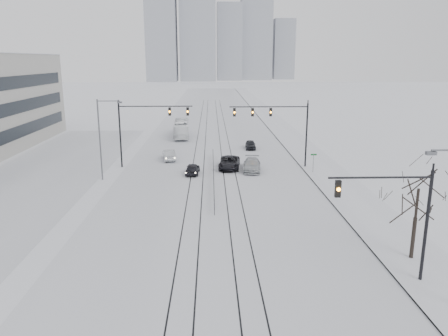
% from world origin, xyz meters
% --- Properties ---
extents(road, '(22.00, 260.00, 0.02)m').
position_xyz_m(road, '(0.00, 60.00, 0.01)').
color(road, silver).
rests_on(road, ground).
extents(sidewalk_east, '(5.00, 260.00, 0.16)m').
position_xyz_m(sidewalk_east, '(13.50, 60.00, 0.08)').
color(sidewalk_east, silver).
rests_on(sidewalk_east, ground).
extents(curb, '(0.10, 260.00, 0.12)m').
position_xyz_m(curb, '(11.05, 60.00, 0.06)').
color(curb, gray).
rests_on(curb, ground).
extents(parking_strip, '(14.00, 60.00, 0.03)m').
position_xyz_m(parking_strip, '(-20.00, 35.00, 0.01)').
color(parking_strip, silver).
rests_on(parking_strip, ground).
extents(tram_rails, '(5.30, 180.00, 0.01)m').
position_xyz_m(tram_rails, '(-0.00, 40.00, 0.02)').
color(tram_rails, black).
rests_on(tram_rails, ground).
extents(skyline, '(96.00, 48.00, 72.00)m').
position_xyz_m(skyline, '(5.02, 273.63, 30.65)').
color(skyline, '#8F939D').
rests_on(skyline, ground).
extents(traffic_mast_near, '(6.10, 0.37, 7.00)m').
position_xyz_m(traffic_mast_near, '(10.79, 6.00, 4.56)').
color(traffic_mast_near, black).
rests_on(traffic_mast_near, ground).
extents(traffic_mast_ne, '(9.60, 0.37, 8.00)m').
position_xyz_m(traffic_mast_ne, '(8.15, 34.99, 5.76)').
color(traffic_mast_ne, black).
rests_on(traffic_mast_ne, ground).
extents(traffic_mast_nw, '(9.10, 0.37, 8.00)m').
position_xyz_m(traffic_mast_nw, '(-8.52, 36.00, 5.57)').
color(traffic_mast_nw, black).
rests_on(traffic_mast_nw, ground).
extents(street_light_west, '(2.73, 0.25, 9.00)m').
position_xyz_m(street_light_west, '(-12.20, 30.00, 5.21)').
color(street_light_west, '#595B60').
rests_on(street_light_west, ground).
extents(bare_tree, '(4.40, 4.40, 6.10)m').
position_xyz_m(bare_tree, '(13.20, 9.00, 4.49)').
color(bare_tree, black).
rests_on(bare_tree, ground).
extents(median_fence, '(0.06, 24.00, 1.00)m').
position_xyz_m(median_fence, '(0.00, 30.00, 0.53)').
color(median_fence, black).
rests_on(median_fence, ground).
extents(street_sign, '(0.70, 0.06, 2.40)m').
position_xyz_m(street_sign, '(11.80, 32.00, 1.61)').
color(street_sign, '#595B60').
rests_on(street_sign, ground).
extents(sedan_sb_inner, '(1.76, 3.86, 1.29)m').
position_xyz_m(sedan_sb_inner, '(-2.46, 32.16, 0.64)').
color(sedan_sb_inner, black).
rests_on(sedan_sb_inner, ground).
extents(sedan_sb_outer, '(2.21, 4.49, 1.42)m').
position_xyz_m(sedan_sb_outer, '(-5.91, 39.73, 0.71)').
color(sedan_sb_outer, '#B0B5B9').
rests_on(sedan_sb_outer, ground).
extents(sedan_nb_front, '(2.98, 5.55, 1.48)m').
position_xyz_m(sedan_nb_front, '(2.00, 34.79, 0.74)').
color(sedan_nb_front, black).
rests_on(sedan_nb_front, ground).
extents(sedan_nb_right, '(2.56, 5.23, 1.47)m').
position_xyz_m(sedan_nb_right, '(4.67, 33.48, 0.73)').
color(sedan_nb_right, '#A8ACAF').
rests_on(sedan_nb_right, ground).
extents(sedan_nb_far, '(1.64, 3.78, 1.27)m').
position_xyz_m(sedan_nb_far, '(5.71, 46.92, 0.64)').
color(sedan_nb_far, black).
rests_on(sedan_nb_far, ground).
extents(box_truck, '(2.93, 10.43, 2.88)m').
position_xyz_m(box_truck, '(-5.40, 57.61, 1.44)').
color(box_truck, white).
rests_on(box_truck, ground).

